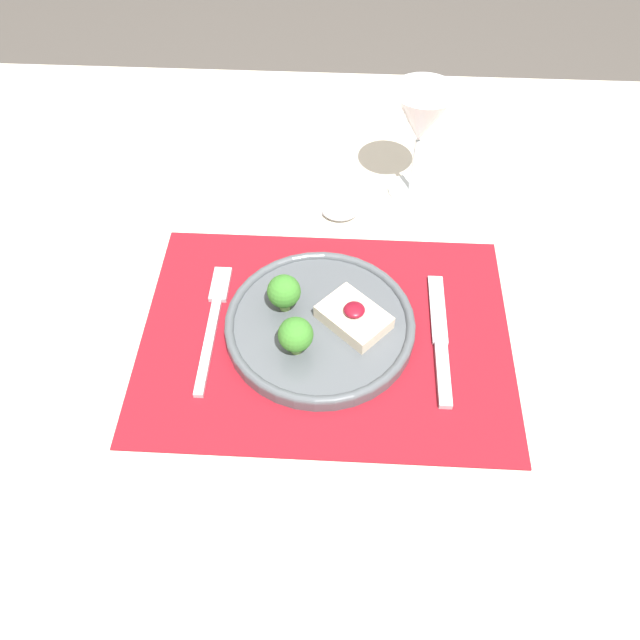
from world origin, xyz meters
The scene contains 8 objects.
ground_plane centered at (0.00, 0.00, 0.00)m, with size 8.00×8.00×0.00m, color #4C4742.
dining_table centered at (0.00, 0.00, 0.65)m, with size 1.44×1.25×0.72m.
placemat centered at (0.00, 0.00, 0.72)m, with size 0.48×0.35×0.00m, color maroon.
dinner_plate centered at (-0.01, 0.01, 0.74)m, with size 0.25×0.25×0.07m.
fork centered at (-0.15, 0.02, 0.73)m, with size 0.02×0.21×0.01m.
knife centered at (0.15, -0.01, 0.73)m, with size 0.02×0.21×0.01m.
spoon centered at (-0.01, 0.23, 0.73)m, with size 0.19×0.05×0.02m.
wine_glass_near centered at (0.12, 0.29, 0.85)m, with size 0.09×0.09×0.18m.
Camera 1 is at (0.02, -0.48, 1.37)m, focal length 35.00 mm.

